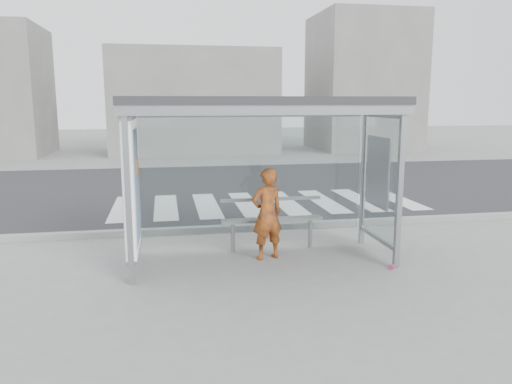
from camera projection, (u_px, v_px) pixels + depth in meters
ground at (261, 261)px, 8.09m from camera, size 80.00×80.00×0.00m
road at (216, 188)px, 14.86m from camera, size 30.00×10.00×0.01m
curb at (243, 228)px, 9.97m from camera, size 30.00×0.18×0.12m
crosswalk at (266, 203)px, 12.62m from camera, size 7.55×3.00×0.00m
bus_shelter at (237, 138)px, 7.73m from camera, size 4.25×1.65×2.62m
building_center at (193, 102)px, 25.05m from camera, size 8.00×5.00×5.00m
building_right at (363, 83)px, 26.48m from camera, size 5.00×5.00×7.00m
person at (267, 214)px, 8.08m from camera, size 0.63×0.50×1.50m
bench at (272, 219)px, 8.61m from camera, size 1.76×0.22×0.91m
soda_can at (392, 267)px, 7.70m from camera, size 0.14×0.13×0.07m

